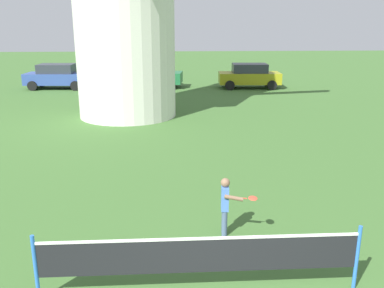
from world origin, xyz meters
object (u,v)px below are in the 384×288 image
object	(u,v)px
parked_car_blue	(57,76)
parked_car_mustard	(249,75)
tennis_net	(200,256)
parked_car_green	(151,75)
player_far	(226,203)

from	to	relation	value
parked_car_blue	parked_car_mustard	bearing A→B (deg)	-2.23
tennis_net	parked_car_mustard	distance (m)	21.79
tennis_net	parked_car_green	xyz separation A→B (m)	(-1.50, 21.90, 0.12)
player_far	parked_car_mustard	xyz separation A→B (m)	(4.19, 19.34, 0.13)
player_far	parked_car_green	world-z (taller)	parked_car_green
player_far	parked_car_mustard	size ratio (longest dim) A/B	0.30
parked_car_green	player_far	bearing A→B (deg)	-83.83
player_far	parked_car_green	distance (m)	20.11
player_far	parked_car_blue	world-z (taller)	parked_car_blue
player_far	parked_car_blue	size ratio (longest dim) A/B	0.30
parked_car_green	tennis_net	bearing A→B (deg)	-86.09
parked_car_blue	player_far	bearing A→B (deg)	-67.74
parked_car_green	parked_car_mustard	bearing A→B (deg)	-5.85
parked_car_blue	parked_car_mustard	distance (m)	12.31
tennis_net	parked_car_mustard	xyz separation A→B (m)	(4.85, 21.25, 0.12)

